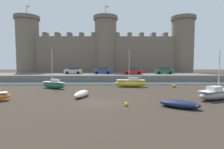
% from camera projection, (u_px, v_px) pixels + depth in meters
% --- Properties ---
extents(ground_plane, '(160.00, 160.00, 0.00)m').
position_uv_depth(ground_plane, '(99.00, 103.00, 17.85)').
color(ground_plane, '#382D23').
extents(water_channel, '(80.00, 4.50, 0.10)m').
position_uv_depth(water_channel, '(104.00, 83.00, 33.49)').
color(water_channel, slate).
rests_on(water_channel, ground).
extents(quay_road, '(56.39, 10.00, 1.38)m').
position_uv_depth(quay_road, '(105.00, 77.00, 40.67)').
color(quay_road, '#666059').
rests_on(quay_road, ground).
extents(castle, '(51.28, 6.90, 20.07)m').
position_uv_depth(castle, '(106.00, 51.00, 50.13)').
color(castle, '#706354').
rests_on(castle, ground).
extents(sailboat_midflat_centre, '(5.38, 1.87, 6.21)m').
position_uv_depth(sailboat_midflat_centre, '(131.00, 83.00, 29.14)').
color(sailboat_midflat_centre, yellow).
rests_on(sailboat_midflat_centre, ground).
extents(rowboat_midflat_left, '(1.88, 3.43, 0.77)m').
position_uv_depth(rowboat_midflat_left, '(81.00, 94.00, 20.62)').
color(rowboat_midflat_left, silver).
rests_on(rowboat_midflat_left, ground).
extents(sailboat_midflat_right, '(5.42, 3.55, 5.40)m').
position_uv_depth(sailboat_midflat_right, '(216.00, 94.00, 19.25)').
color(sailboat_midflat_right, gray).
rests_on(sailboat_midflat_right, ground).
extents(sailboat_near_channel_left, '(4.45, 3.00, 6.17)m').
position_uv_depth(sailboat_near_channel_left, '(54.00, 85.00, 27.33)').
color(sailboat_near_channel_left, '#1E6B47').
rests_on(sailboat_near_channel_left, ground).
extents(rowboat_near_channel_right, '(3.77, 3.08, 0.71)m').
position_uv_depth(rowboat_near_channel_right, '(179.00, 104.00, 15.79)').
color(rowboat_near_channel_right, '#141E3D').
rests_on(rowboat_near_channel_right, ground).
extents(mooring_buoy_near_shore, '(0.38, 0.38, 0.38)m').
position_uv_depth(mooring_buoy_near_shore, '(126.00, 104.00, 16.39)').
color(mooring_buoy_near_shore, orange).
rests_on(mooring_buoy_near_shore, ground).
extents(mooring_buoy_mid_mud, '(0.52, 0.52, 0.52)m').
position_uv_depth(mooring_buoy_mid_mud, '(174.00, 86.00, 28.42)').
color(mooring_buoy_mid_mud, orange).
rests_on(mooring_buoy_mid_mud, ground).
extents(car_quay_centre_west, '(4.11, 1.89, 1.62)m').
position_uv_depth(car_quay_centre_west, '(133.00, 71.00, 39.60)').
color(car_quay_centre_west, red).
rests_on(car_quay_centre_west, quay_road).
extents(car_quay_east, '(4.11, 1.89, 1.62)m').
position_uv_depth(car_quay_east, '(73.00, 70.00, 41.25)').
color(car_quay_east, '#B2B5B7').
rests_on(car_quay_east, quay_road).
extents(car_quay_west, '(4.11, 1.89, 1.62)m').
position_uv_depth(car_quay_west, '(102.00, 71.00, 40.98)').
color(car_quay_west, '#263F99').
rests_on(car_quay_west, quay_road).
extents(car_quay_centre_east, '(4.11, 1.89, 1.62)m').
position_uv_depth(car_quay_centre_east, '(164.00, 71.00, 41.05)').
color(car_quay_centre_east, '#1E6638').
rests_on(car_quay_centre_east, quay_road).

